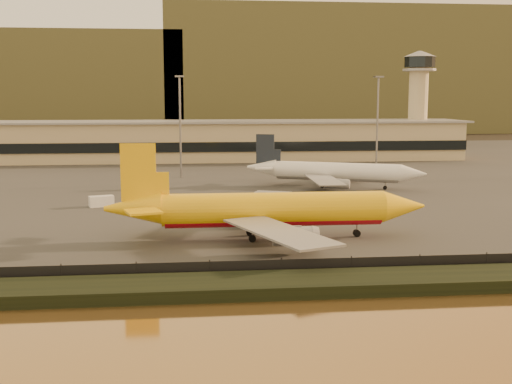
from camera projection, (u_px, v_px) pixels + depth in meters
ground at (252, 253)px, 84.46m from camera, size 900.00×900.00×0.00m
embankment at (268, 285)px, 67.64m from camera, size 320.00×7.00×1.40m
tarmac at (218, 171)px, 177.88m from camera, size 320.00×220.00×0.20m
perimeter_fence at (264, 270)px, 71.48m from camera, size 300.00×0.05×2.20m
terminal_building at (168, 141)px, 205.50m from camera, size 202.00×25.00×12.60m
control_tower at (418, 93)px, 217.46m from camera, size 11.20×11.20×35.50m
apron_light_masts at (282, 116)px, 157.49m from camera, size 152.20×12.20×25.40m
distant_hills at (167, 80)px, 412.08m from camera, size 470.00×160.00×70.00m
dhl_cargo_jet at (268, 210)px, 91.68m from camera, size 46.12×45.35×13.82m
white_narrowbody_jet at (334, 172)px, 143.74m from camera, size 38.86×36.70×11.69m
gse_vehicle_yellow at (251, 213)px, 108.28m from camera, size 4.03×2.95×1.65m
gse_vehicle_white at (101, 201)px, 118.97m from camera, size 4.82×3.27×1.99m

